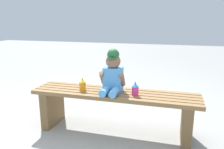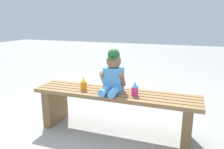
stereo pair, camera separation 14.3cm
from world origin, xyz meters
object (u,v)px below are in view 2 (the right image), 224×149
Objects in this scene: sippy_cup_left at (84,84)px; sippy_cup_right at (135,90)px; child_figure at (113,74)px; park_bench at (115,105)px.

sippy_cup_right is at bearing 0.00° from sippy_cup_left.
sippy_cup_left is 1.00× the size of sippy_cup_right.
child_figure is 0.25m from sippy_cup_right.
sippy_cup_left is at bearing -171.76° from park_bench.
sippy_cup_left is 0.50m from sippy_cup_right.
park_bench is 12.62× the size of sippy_cup_right.
park_bench is 0.31m from child_figure.
child_figure reaches higher than park_bench.
child_figure is 3.26× the size of sippy_cup_left.
sippy_cup_right is at bearing -11.25° from child_figure.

